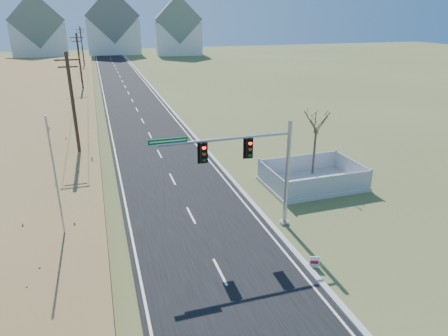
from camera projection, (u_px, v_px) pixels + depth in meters
ground at (209, 251)px, 20.90m from camera, size 260.00×260.00×0.00m
road at (126, 89)px, 65.26m from camera, size 8.00×180.00×0.06m
curb at (152, 87)px, 66.42m from camera, size 0.30×180.00×0.18m
utility_pole_near at (74, 110)px, 30.67m from camera, size 1.80×0.26×9.00m
utility_pole_mid at (80, 65)px, 57.29m from camera, size 1.80×0.26×9.00m
utility_pole_far at (82, 48)px, 83.92m from camera, size 1.80×0.26×9.00m
condo_nnw at (38, 31)px, 109.12m from camera, size 14.93×11.17×17.03m
condo_n at (113, 27)px, 118.10m from camera, size 15.27×10.20×18.54m
condo_ne at (178, 30)px, 116.39m from camera, size 14.12×10.51×16.52m
traffic_signal_mast at (257, 165)px, 21.65m from camera, size 7.88×0.54×6.27m
fence_enclosure at (312, 181)px, 28.74m from camera, size 6.86×4.72×1.56m
open_sign at (314, 262)px, 19.40m from camera, size 0.47×0.24×0.61m
flagpole at (60, 204)px, 19.49m from camera, size 0.33×0.33×7.33m
bare_tree at (317, 120)px, 28.77m from camera, size 2.05×2.05×5.44m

